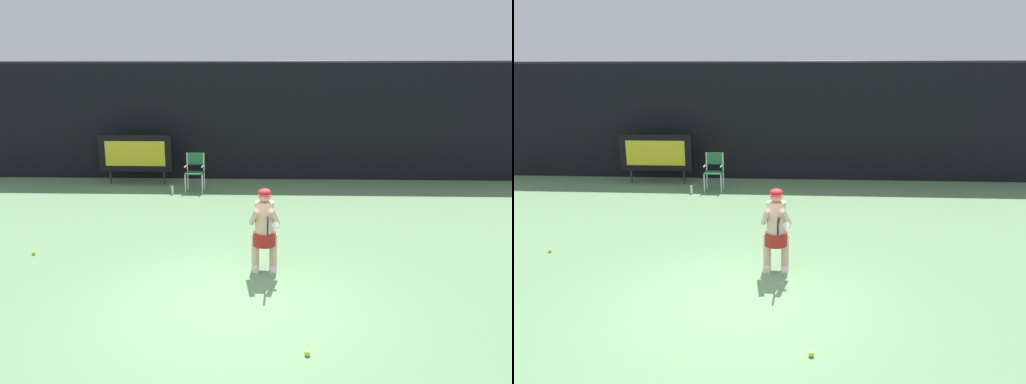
{
  "view_description": "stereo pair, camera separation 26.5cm",
  "coord_description": "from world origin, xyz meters",
  "views": [
    {
      "loc": [
        0.57,
        -6.15,
        3.15
      ],
      "look_at": [
        0.27,
        2.4,
        1.05
      ],
      "focal_mm": 32.67,
      "sensor_mm": 36.0,
      "label": 1
    },
    {
      "loc": [
        0.83,
        -6.14,
        3.15
      ],
      "look_at": [
        0.27,
        2.4,
        1.05
      ],
      "focal_mm": 32.67,
      "sensor_mm": 36.0,
      "label": 2
    }
  ],
  "objects": [
    {
      "name": "tennis_ball_spare",
      "position": [
        -3.78,
        1.7,
        0.03
      ],
      "size": [
        0.07,
        0.07,
        0.07
      ],
      "color": "#CCDB3D",
      "rests_on": "ground"
    },
    {
      "name": "tennis_racket",
      "position": [
        0.51,
        0.65,
        0.95
      ],
      "size": [
        0.03,
        0.6,
        0.31
      ],
      "rotation": [
        0.0,
        0.0,
        0.15
      ],
      "color": "black"
    },
    {
      "name": "tennis_player",
      "position": [
        0.45,
        1.19,
        0.75
      ],
      "size": [
        0.52,
        0.59,
        1.4
      ],
      "color": "white",
      "rests_on": "ground"
    },
    {
      "name": "water_bottle",
      "position": [
        -2.19,
        6.35,
        0.12
      ],
      "size": [
        0.07,
        0.07,
        0.27
      ],
      "color": "silver",
      "rests_on": "ground"
    },
    {
      "name": "ground",
      "position": [
        0.0,
        -0.19,
        -0.01
      ],
      "size": [
        18.0,
        22.0,
        0.03
      ],
      "color": "#669262"
    },
    {
      "name": "tennis_ball_loose",
      "position": [
        1.0,
        -1.32,
        0.03
      ],
      "size": [
        0.07,
        0.07,
        0.07
      ],
      "color": "#CCDB3D",
      "rests_on": "ground"
    },
    {
      "name": "scoreboard",
      "position": [
        -3.53,
        7.61,
        0.95
      ],
      "size": [
        2.2,
        0.21,
        1.5
      ],
      "color": "black",
      "rests_on": "ground"
    },
    {
      "name": "umpire_chair",
      "position": [
        -1.62,
        6.78,
        0.62
      ],
      "size": [
        0.52,
        0.44,
        1.08
      ],
      "color": "white",
      "rests_on": "ground"
    },
    {
      "name": "backdrop_screen",
      "position": [
        0.0,
        8.5,
        1.81
      ],
      "size": [
        18.0,
        0.12,
        3.66
      ],
      "color": "black",
      "rests_on": "ground"
    }
  ]
}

